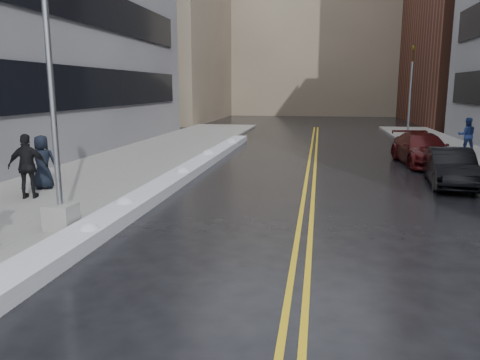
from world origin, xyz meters
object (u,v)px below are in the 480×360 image
at_px(lamppost, 54,130).
at_px(car_maroon, 422,149).
at_px(traffic_signal, 411,89).
at_px(pedestrian_c, 42,162).
at_px(pedestrian_d, 28,166).
at_px(pedestrian_east, 467,135).
at_px(car_black, 451,167).

distance_m(lamppost, car_maroon, 16.60).
bearing_deg(traffic_signal, pedestrian_c, -129.63).
distance_m(traffic_signal, pedestrian_d, 24.16).
relative_size(pedestrian_c, pedestrian_east, 0.99).
xyz_separation_m(lamppost, traffic_signal, (11.80, 22.00, 0.87)).
relative_size(traffic_signal, pedestrian_c, 3.31).
bearing_deg(car_black, lamppost, -139.76).
bearing_deg(car_maroon, car_black, -94.97).
height_order(pedestrian_c, car_maroon, pedestrian_c).
distance_m(lamppost, pedestrian_east, 21.31).
height_order(lamppost, pedestrian_d, lamppost).
bearing_deg(pedestrian_d, traffic_signal, -143.44).
bearing_deg(traffic_signal, pedestrian_east, -71.35).
height_order(car_black, car_maroon, car_maroon).
relative_size(traffic_signal, pedestrian_d, 3.02).
relative_size(pedestrian_d, pedestrian_east, 1.09).
distance_m(car_black, car_maroon, 4.84).
relative_size(pedestrian_d, car_maroon, 0.40).
distance_m(pedestrian_east, car_black, 9.07).
bearing_deg(pedestrian_east, lamppost, 53.97).
bearing_deg(pedestrian_d, car_black, -176.63).
distance_m(traffic_signal, car_black, 14.65).
height_order(pedestrian_east, car_maroon, pedestrian_east).
bearing_deg(lamppost, car_maroon, 49.13).
bearing_deg(traffic_signal, pedestrian_d, -126.97).
height_order(traffic_signal, pedestrian_c, traffic_signal).
bearing_deg(pedestrian_c, car_black, 178.84).
xyz_separation_m(pedestrian_c, pedestrian_d, (0.35, -1.32, 0.09)).
relative_size(pedestrian_east, car_maroon, 0.37).
bearing_deg(car_black, pedestrian_east, 75.94).
distance_m(pedestrian_c, car_black, 14.27).
bearing_deg(lamppost, car_black, 35.28).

